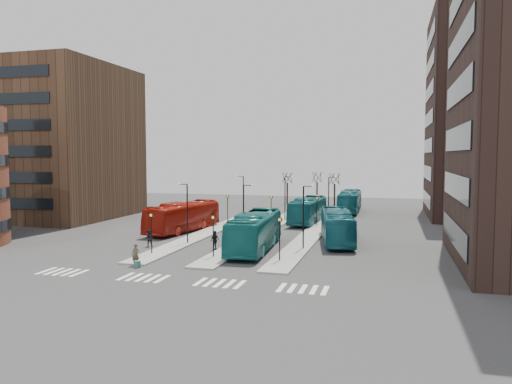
% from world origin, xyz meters
% --- Properties ---
extents(ground, '(160.00, 160.00, 0.00)m').
position_xyz_m(ground, '(0.00, 0.00, 0.00)').
color(ground, '#2D2D2F').
rests_on(ground, ground).
extents(island_left, '(2.50, 45.00, 0.15)m').
position_xyz_m(island_left, '(-4.00, 30.00, 0.07)').
color(island_left, gray).
rests_on(island_left, ground).
extents(island_mid, '(2.50, 45.00, 0.15)m').
position_xyz_m(island_mid, '(2.00, 30.00, 0.07)').
color(island_mid, gray).
rests_on(island_mid, ground).
extents(island_right, '(2.50, 45.00, 0.15)m').
position_xyz_m(island_right, '(8.00, 30.00, 0.07)').
color(island_right, gray).
rests_on(island_right, ground).
extents(suitcase, '(0.55, 0.50, 0.56)m').
position_xyz_m(suitcase, '(-3.08, 6.88, 0.28)').
color(suitcase, navy).
rests_on(suitcase, ground).
extents(red_bus, '(4.93, 12.99, 3.53)m').
position_xyz_m(red_bus, '(-7.24, 25.75, 1.77)').
color(red_bus, '#99160B').
rests_on(red_bus, ground).
extents(teal_bus_a, '(3.86, 13.25, 3.65)m').
position_xyz_m(teal_bus_a, '(4.13, 16.70, 1.82)').
color(teal_bus_a, '#136261').
rests_on(teal_bus_a, ground).
extents(teal_bus_b, '(3.47, 12.53, 3.46)m').
position_xyz_m(teal_bus_b, '(5.92, 37.16, 1.73)').
color(teal_bus_b, '#145D64').
rests_on(teal_bus_b, ground).
extents(teal_bus_c, '(4.88, 12.58, 3.42)m').
position_xyz_m(teal_bus_c, '(11.31, 23.04, 1.71)').
color(teal_bus_c, '#145A67').
rests_on(teal_bus_c, ground).
extents(teal_bus_d, '(2.95, 12.52, 3.49)m').
position_xyz_m(teal_bus_d, '(10.38, 51.37, 1.74)').
color(teal_bus_d, '#166672').
rests_on(teal_bus_d, ground).
extents(traveller, '(0.71, 0.49, 1.85)m').
position_xyz_m(traveller, '(-3.55, 7.48, 0.93)').
color(traveller, brown).
rests_on(traveller, ground).
extents(commuter_a, '(1.00, 0.89, 1.72)m').
position_xyz_m(commuter_a, '(-6.51, 15.57, 0.86)').
color(commuter_a, black).
rests_on(commuter_a, ground).
extents(commuter_b, '(0.85, 1.18, 1.86)m').
position_xyz_m(commuter_b, '(0.41, 15.69, 0.93)').
color(commuter_b, black).
rests_on(commuter_b, ground).
extents(commuter_c, '(1.10, 1.32, 1.78)m').
position_xyz_m(commuter_c, '(3.44, 16.42, 0.89)').
color(commuter_c, black).
rests_on(commuter_c, ground).
extents(crosswalk_stripes, '(22.35, 2.40, 0.01)m').
position_xyz_m(crosswalk_stripes, '(1.75, 4.00, 0.01)').
color(crosswalk_stripes, silver).
rests_on(crosswalk_stripes, ground).
extents(office_block, '(25.00, 20.12, 22.00)m').
position_xyz_m(office_block, '(-34.00, 33.98, 11.00)').
color(office_block, '#4B3423').
rests_on(office_block, ground).
extents(tower_far, '(20.12, 20.00, 30.00)m').
position_xyz_m(tower_far, '(31.98, 50.00, 15.00)').
color(tower_far, black).
rests_on(tower_far, ground).
extents(sign_poles, '(12.45, 22.12, 3.65)m').
position_xyz_m(sign_poles, '(1.60, 23.00, 2.41)').
color(sign_poles, black).
rests_on(sign_poles, ground).
extents(lamp_posts, '(14.04, 20.24, 6.12)m').
position_xyz_m(lamp_posts, '(2.64, 28.00, 3.58)').
color(lamp_posts, black).
rests_on(lamp_posts, ground).
extents(bare_trees, '(10.97, 8.14, 5.90)m').
position_xyz_m(bare_trees, '(2.67, 62.67, 2.72)').
color(bare_trees, black).
rests_on(bare_trees, ground).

